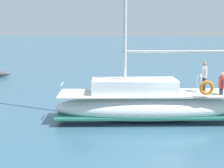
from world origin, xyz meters
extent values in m
plane|color=#38607A|center=(0.00, 0.00, 0.00)|extent=(400.00, 400.00, 0.00)
ellipsoid|color=white|center=(-0.28, 0.55, 0.70)|extent=(5.98, 9.77, 1.40)
cube|color=#236656|center=(-0.28, 0.55, 0.39)|extent=(5.93, 9.60, 0.10)
cube|color=beige|center=(-0.28, 0.55, 1.44)|extent=(5.62, 9.25, 0.08)
cube|color=white|center=(-0.56, 1.21, 1.83)|extent=(3.24, 4.63, 0.70)
cylinder|color=#B7B7BC|center=(0.38, -0.99, 3.60)|extent=(2.38, 5.34, 0.12)
cylinder|color=silver|center=(-2.02, 4.61, 1.95)|extent=(0.85, 0.41, 0.06)
torus|color=orange|center=(-0.32, -2.34, 1.95)|extent=(0.40, 0.70, 0.70)
cylinder|color=#33333D|center=(0.86, -2.10, 1.88)|extent=(0.20, 0.20, 0.80)
cube|color=white|center=(0.86, -2.10, 2.56)|extent=(0.37, 0.31, 0.56)
sphere|color=#9E7051|center=(0.86, -2.10, 2.95)|extent=(0.20, 0.20, 0.20)
cylinder|color=white|center=(0.65, -2.18, 2.51)|extent=(0.09, 0.09, 0.50)
cylinder|color=white|center=(1.06, -2.01, 2.51)|extent=(0.09, 0.09, 0.50)
cylinder|color=#33333D|center=(0.63, -2.97, 1.66)|extent=(0.20, 0.20, 0.35)
cube|color=red|center=(0.63, -2.97, 2.11)|extent=(0.37, 0.31, 0.56)
sphere|color=tan|center=(0.63, -2.97, 2.50)|extent=(0.20, 0.20, 0.20)
cylinder|color=red|center=(0.43, -3.06, 2.06)|extent=(0.09, 0.09, 0.50)
cylinder|color=red|center=(0.84, -2.89, 2.06)|extent=(0.09, 0.09, 0.50)
torus|color=silver|center=(0.76, -1.88, 2.10)|extent=(0.72, 0.35, 0.76)
camera|label=1|loc=(-15.55, -3.63, 4.71)|focal=49.92mm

